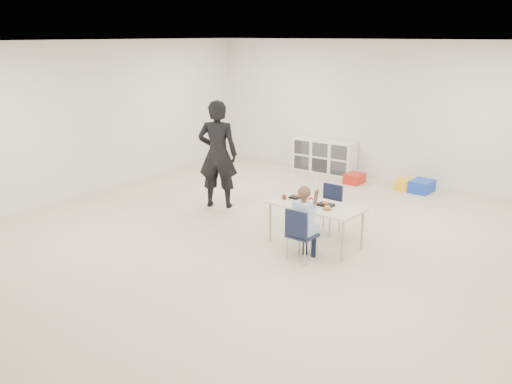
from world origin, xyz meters
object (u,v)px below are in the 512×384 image
Objects in this scene: table at (315,225)px; cubby_shelf at (324,156)px; child at (303,219)px; adult at (218,154)px; chair_near at (302,234)px.

table is 4.32m from cubby_shelf.
adult is (-2.40, 1.16, 0.36)m from child.
table is 0.96× the size of cubby_shelf.
child is 4.87m from cubby_shelf.
child reaches higher than table.
cubby_shelf is (-2.10, 4.39, -0.22)m from child.
child is at bearing 127.38° from adult.
chair_near is at bearing -86.92° from child.
cubby_shelf is 0.76× the size of adult.
chair_near is 4.87m from cubby_shelf.
adult is (-0.29, -3.23, 0.58)m from cubby_shelf.
cubby_shelf reaches higher than table.
child is (0.00, 0.00, 0.21)m from chair_near.
adult reaches higher than chair_near.
child is at bearing -74.72° from table.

